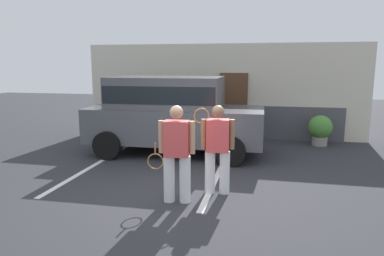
{
  "coord_description": "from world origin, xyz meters",
  "views": [
    {
      "loc": [
        1.5,
        -6.01,
        2.39
      ],
      "look_at": [
        -0.05,
        1.2,
        1.05
      ],
      "focal_mm": 33.2,
      "sensor_mm": 36.0,
      "label": 1
    }
  ],
  "objects": [
    {
      "name": "ground_plane",
      "position": [
        0.0,
        0.0,
        0.0
      ],
      "size": [
        40.0,
        40.0,
        0.0
      ],
      "primitive_type": "plane",
      "color": "#2D2D33"
    },
    {
      "name": "parking_stripe_0",
      "position": [
        -2.51,
        1.5,
        0.0
      ],
      "size": [
        0.12,
        4.4,
        0.01
      ],
      "primitive_type": "cube",
      "color": "silver",
      "rests_on": "ground_plane"
    },
    {
      "name": "parking_stripe_1",
      "position": [
        0.48,
        1.5,
        0.0
      ],
      "size": [
        0.12,
        4.4,
        0.01
      ],
      "primitive_type": "cube",
      "color": "silver",
      "rests_on": "ground_plane"
    },
    {
      "name": "house_frontage",
      "position": [
        0.0,
        5.63,
        1.42
      ],
      "size": [
        9.13,
        0.4,
        3.03
      ],
      "color": "beige",
      "rests_on": "ground_plane"
    },
    {
      "name": "parked_suv",
      "position": [
        -0.99,
        3.04,
        1.15
      ],
      "size": [
        4.63,
        2.22,
        2.05
      ],
      "rotation": [
        0.0,
        0.0,
        0.01
      ],
      "color": "#4C4F54",
      "rests_on": "ground_plane"
    },
    {
      "name": "tennis_player_man",
      "position": [
        -0.0,
        -0.29,
        0.88
      ],
      "size": [
        0.89,
        0.3,
        1.7
      ],
      "rotation": [
        0.0,
        0.0,
        3.24
      ],
      "color": "white",
      "rests_on": "ground_plane"
    },
    {
      "name": "tennis_player_woman",
      "position": [
        0.62,
        0.28,
        0.87
      ],
      "size": [
        0.75,
        0.3,
        1.65
      ],
      "rotation": [
        0.0,
        0.0,
        3.25
      ],
      "color": "white",
      "rests_on": "ground_plane"
    },
    {
      "name": "potted_plant_by_porch",
      "position": [
        3.04,
        4.84,
        0.5
      ],
      "size": [
        0.68,
        0.68,
        0.9
      ],
      "color": "gray",
      "rests_on": "ground_plane"
    }
  ]
}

